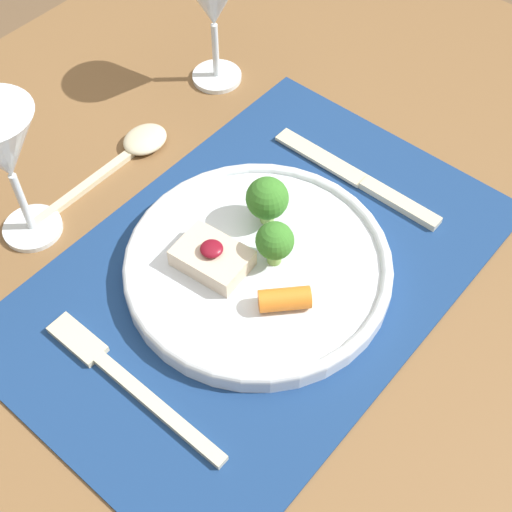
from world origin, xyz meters
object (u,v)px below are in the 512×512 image
fork (122,377)px  spoon (132,149)px  knife (366,183)px  dinner_plate (256,259)px  wine_glass_far (2,150)px

fork → spoon: (0.20, 0.20, 0.00)m
fork → knife: (0.33, -0.03, 0.00)m
spoon → dinner_plate: bearing=-97.4°
knife → spoon: 0.26m
knife → wine_glass_far: (-0.27, 0.23, 0.11)m
spoon → wine_glass_far: 0.18m
fork → wine_glass_far: (0.06, 0.20, 0.11)m
dinner_plate → spoon: bearing=81.2°
spoon → fork: bearing=-134.0°
fork → knife: 0.33m
fork → spoon: size_ratio=1.09×
fork → spoon: 0.28m
dinner_plate → fork: dinner_plate is taller
spoon → wine_glass_far: (-0.14, -0.00, 0.11)m
dinner_plate → spoon: dinner_plate is taller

